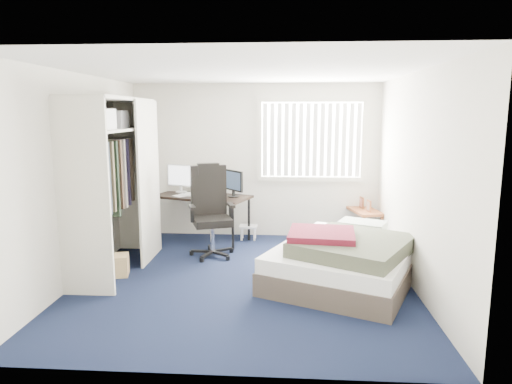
{
  "coord_description": "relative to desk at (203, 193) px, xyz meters",
  "views": [
    {
      "loc": [
        0.51,
        -5.34,
        2.02
      ],
      "look_at": [
        0.12,
        0.4,
        1.03
      ],
      "focal_mm": 32.0,
      "sensor_mm": 36.0,
      "label": 1
    }
  ],
  "objects": [
    {
      "name": "footstool",
      "position": [
        0.71,
        0.06,
        -0.59
      ],
      "size": [
        0.28,
        0.23,
        0.23
      ],
      "color": "white",
      "rests_on": "ground"
    },
    {
      "name": "closet",
      "position": [
        -0.86,
        -1.49,
        0.59
      ],
      "size": [
        0.64,
        1.84,
        2.22
      ],
      "color": "beige",
      "rests_on": "ground"
    },
    {
      "name": "bed",
      "position": [
        2.06,
        -1.7,
        -0.48
      ],
      "size": [
        2.21,
        2.47,
        0.67
      ],
      "color": "#42382F",
      "rests_on": "ground"
    },
    {
      "name": "pine_box",
      "position": [
        -0.84,
        -1.73,
        -0.63
      ],
      "size": [
        0.41,
        0.34,
        0.26
      ],
      "primitive_type": "cube",
      "rotation": [
        0.0,
        0.0,
        0.24
      ],
      "color": "tan",
      "rests_on": "ground"
    },
    {
      "name": "nightstand",
      "position": [
        2.56,
        0.1,
        -0.31
      ],
      "size": [
        0.54,
        0.82,
        0.7
      ],
      "color": "brown",
      "rests_on": "ground"
    },
    {
      "name": "ground",
      "position": [
        0.81,
        -1.75,
        -0.76
      ],
      "size": [
        4.2,
        4.2,
        0.0
      ],
      "primitive_type": "plane",
      "color": "black",
      "rests_on": "ground"
    },
    {
      "name": "room_shell",
      "position": [
        0.81,
        -1.75,
        0.75
      ],
      "size": [
        4.2,
        4.2,
        4.2
      ],
      "color": "silver",
      "rests_on": "ground"
    },
    {
      "name": "window_assembly",
      "position": [
        1.71,
        0.29,
        0.84
      ],
      "size": [
        1.72,
        0.09,
        1.32
      ],
      "color": "white",
      "rests_on": "ground"
    },
    {
      "name": "desk",
      "position": [
        0.0,
        0.0,
        0.0
      ],
      "size": [
        1.63,
        1.16,
        1.19
      ],
      "color": "black",
      "rests_on": "ground"
    },
    {
      "name": "office_chair",
      "position": [
        0.24,
        -0.76,
        -0.26
      ],
      "size": [
        0.79,
        0.79,
        1.31
      ],
      "color": "black",
      "rests_on": "ground"
    }
  ]
}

